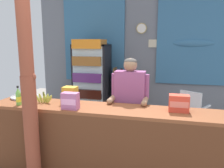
{
  "coord_description": "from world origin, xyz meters",
  "views": [
    {
      "loc": [
        0.6,
        -2.16,
        1.75
      ],
      "look_at": [
        -0.18,
        1.06,
        1.13
      ],
      "focal_mm": 35.72,
      "sensor_mm": 36.0,
      "label": 1
    }
  ],
  "objects_px": {
    "bottle_shelf_rack": "(124,92)",
    "drink_fridge": "(91,75)",
    "shopkeeper": "(130,98)",
    "snack_box_choco_powder": "(70,95)",
    "plastic_lawn_chair": "(193,109)",
    "stall_counter": "(107,138)",
    "snack_box_crackers": "(179,103)",
    "timber_post": "(28,81)",
    "banana_bunch": "(44,98)",
    "pastry_tray": "(25,96)",
    "soda_bottle_lime_soda": "(18,97)",
    "snack_box_wafer": "(70,101)"
  },
  "relations": [
    {
      "from": "stall_counter",
      "to": "snack_box_crackers",
      "type": "distance_m",
      "value": 0.97
    },
    {
      "from": "plastic_lawn_chair",
      "to": "timber_post",
      "type": "bearing_deg",
      "value": -134.58
    },
    {
      "from": "banana_bunch",
      "to": "timber_post",
      "type": "bearing_deg",
      "value": -83.24
    },
    {
      "from": "plastic_lawn_chair",
      "to": "snack_box_crackers",
      "type": "height_order",
      "value": "snack_box_crackers"
    },
    {
      "from": "drink_fridge",
      "to": "banana_bunch",
      "type": "height_order",
      "value": "drink_fridge"
    },
    {
      "from": "stall_counter",
      "to": "snack_box_wafer",
      "type": "bearing_deg",
      "value": -173.84
    },
    {
      "from": "timber_post",
      "to": "soda_bottle_lime_soda",
      "type": "height_order",
      "value": "timber_post"
    },
    {
      "from": "bottle_shelf_rack",
      "to": "banana_bunch",
      "type": "bearing_deg",
      "value": -105.74
    },
    {
      "from": "timber_post",
      "to": "shopkeeper",
      "type": "height_order",
      "value": "timber_post"
    },
    {
      "from": "bottle_shelf_rack",
      "to": "snack_box_choco_powder",
      "type": "bearing_deg",
      "value": -97.99
    },
    {
      "from": "soda_bottle_lime_soda",
      "to": "banana_bunch",
      "type": "height_order",
      "value": "soda_bottle_lime_soda"
    },
    {
      "from": "plastic_lawn_chair",
      "to": "pastry_tray",
      "type": "height_order",
      "value": "pastry_tray"
    },
    {
      "from": "bottle_shelf_rack",
      "to": "banana_bunch",
      "type": "height_order",
      "value": "bottle_shelf_rack"
    },
    {
      "from": "bottle_shelf_rack",
      "to": "snack_box_crackers",
      "type": "xyz_separation_m",
      "value": [
        1.1,
        -2.31,
        0.43
      ]
    },
    {
      "from": "timber_post",
      "to": "pastry_tray",
      "type": "height_order",
      "value": "timber_post"
    },
    {
      "from": "snack_box_choco_powder",
      "to": "stall_counter",
      "type": "bearing_deg",
      "value": -20.46
    },
    {
      "from": "snack_box_crackers",
      "to": "banana_bunch",
      "type": "height_order",
      "value": "snack_box_crackers"
    },
    {
      "from": "soda_bottle_lime_soda",
      "to": "snack_box_choco_powder",
      "type": "distance_m",
      "value": 0.67
    },
    {
      "from": "timber_post",
      "to": "snack_box_crackers",
      "type": "xyz_separation_m",
      "value": [
        1.71,
        0.45,
        -0.28
      ]
    },
    {
      "from": "soda_bottle_lime_soda",
      "to": "snack_box_crackers",
      "type": "xyz_separation_m",
      "value": [
        2.03,
        0.21,
        -0.01
      ]
    },
    {
      "from": "drink_fridge",
      "to": "shopkeeper",
      "type": "xyz_separation_m",
      "value": [
        1.18,
        -1.77,
        -0.03
      ]
    },
    {
      "from": "snack_box_crackers",
      "to": "snack_box_choco_powder",
      "type": "xyz_separation_m",
      "value": [
        -1.41,
        0.05,
        0.01
      ]
    },
    {
      "from": "bottle_shelf_rack",
      "to": "drink_fridge",
      "type": "bearing_deg",
      "value": -167.43
    },
    {
      "from": "drink_fridge",
      "to": "shopkeeper",
      "type": "bearing_deg",
      "value": -56.27
    },
    {
      "from": "plastic_lawn_chair",
      "to": "pastry_tray",
      "type": "bearing_deg",
      "value": -149.41
    },
    {
      "from": "plastic_lawn_chair",
      "to": "shopkeeper",
      "type": "distance_m",
      "value": 1.7
    },
    {
      "from": "snack_box_crackers",
      "to": "pastry_tray",
      "type": "bearing_deg",
      "value": 176.21
    },
    {
      "from": "timber_post",
      "to": "snack_box_crackers",
      "type": "height_order",
      "value": "timber_post"
    },
    {
      "from": "bottle_shelf_rack",
      "to": "shopkeeper",
      "type": "distance_m",
      "value": 2.02
    },
    {
      "from": "snack_box_wafer",
      "to": "plastic_lawn_chair",
      "type": "bearing_deg",
      "value": 48.47
    },
    {
      "from": "shopkeeper",
      "to": "soda_bottle_lime_soda",
      "type": "height_order",
      "value": "shopkeeper"
    },
    {
      "from": "pastry_tray",
      "to": "snack_box_crackers",
      "type": "bearing_deg",
      "value": -3.79
    },
    {
      "from": "timber_post",
      "to": "plastic_lawn_chair",
      "type": "relative_size",
      "value": 3.19
    },
    {
      "from": "timber_post",
      "to": "snack_box_wafer",
      "type": "distance_m",
      "value": 0.55
    },
    {
      "from": "stall_counter",
      "to": "snack_box_crackers",
      "type": "bearing_deg",
      "value": 11.33
    },
    {
      "from": "soda_bottle_lime_soda",
      "to": "bottle_shelf_rack",
      "type": "bearing_deg",
      "value": 69.7
    },
    {
      "from": "stall_counter",
      "to": "plastic_lawn_chair",
      "type": "height_order",
      "value": "stall_counter"
    },
    {
      "from": "drink_fridge",
      "to": "shopkeeper",
      "type": "relative_size",
      "value": 1.18
    },
    {
      "from": "snack_box_choco_powder",
      "to": "banana_bunch",
      "type": "xyz_separation_m",
      "value": [
        -0.34,
        -0.08,
        -0.05
      ]
    },
    {
      "from": "stall_counter",
      "to": "plastic_lawn_chair",
      "type": "distance_m",
      "value": 2.19
    },
    {
      "from": "drink_fridge",
      "to": "pastry_tray",
      "type": "relative_size",
      "value": 4.61
    },
    {
      "from": "shopkeeper",
      "to": "snack_box_choco_powder",
      "type": "distance_m",
      "value": 0.84
    },
    {
      "from": "pastry_tray",
      "to": "banana_bunch",
      "type": "height_order",
      "value": "banana_bunch"
    },
    {
      "from": "drink_fridge",
      "to": "snack_box_crackers",
      "type": "relative_size",
      "value": 7.77
    },
    {
      "from": "shopkeeper",
      "to": "banana_bunch",
      "type": "xyz_separation_m",
      "value": [
        -1.11,
        -0.41,
        0.03
      ]
    },
    {
      "from": "snack_box_choco_powder",
      "to": "plastic_lawn_chair",
      "type": "bearing_deg",
      "value": 42.17
    },
    {
      "from": "timber_post",
      "to": "pastry_tray",
      "type": "bearing_deg",
      "value": 129.24
    },
    {
      "from": "bottle_shelf_rack",
      "to": "timber_post",
      "type": "bearing_deg",
      "value": -102.53
    },
    {
      "from": "timber_post",
      "to": "snack_box_wafer",
      "type": "relative_size",
      "value": 13.2
    },
    {
      "from": "stall_counter",
      "to": "plastic_lawn_chair",
      "type": "relative_size",
      "value": 3.75
    }
  ]
}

